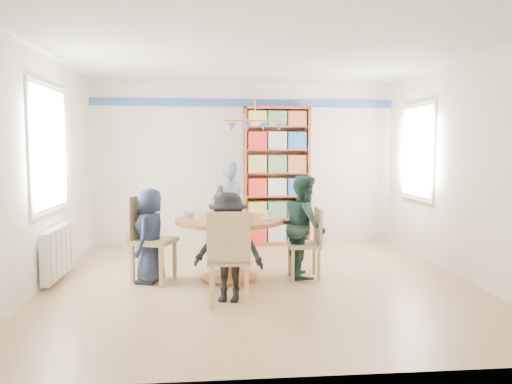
{
  "coord_description": "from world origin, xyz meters",
  "views": [
    {
      "loc": [
        -0.58,
        -5.82,
        1.6
      ],
      "look_at": [
        0.0,
        0.4,
        1.05
      ],
      "focal_mm": 35.0,
      "sensor_mm": 36.0,
      "label": 1
    }
  ],
  "objects": [
    {
      "name": "person_right",
      "position": [
        0.59,
        0.21,
        0.64
      ],
      "size": [
        0.5,
        0.63,
        1.28
      ],
      "primitive_type": "imported",
      "rotation": [
        0.0,
        0.0,
        1.55
      ],
      "color": "#183128",
      "rests_on": "ground"
    },
    {
      "name": "tableware",
      "position": [
        -0.37,
        0.2,
        0.82
      ],
      "size": [
        1.15,
        1.15,
        0.3
      ],
      "color": "white",
      "rests_on": "dining_table"
    },
    {
      "name": "dining_table",
      "position": [
        -0.35,
        0.17,
        0.56
      ],
      "size": [
        1.3,
        1.3,
        0.75
      ],
      "color": "brown",
      "rests_on": "ground"
    },
    {
      "name": "chair_near",
      "position": [
        -0.39,
        -0.88,
        0.54
      ],
      "size": [
        0.46,
        0.46,
        0.98
      ],
      "color": "tan",
      "rests_on": "ground"
    },
    {
      "name": "chair_left",
      "position": [
        -1.34,
        0.19,
        0.57
      ],
      "size": [
        0.59,
        0.59,
        1.04
      ],
      "color": "tan",
      "rests_on": "ground"
    },
    {
      "name": "ground",
      "position": [
        0.0,
        0.0,
        0.0
      ],
      "size": [
        5.0,
        5.0,
        0.0
      ],
      "primitive_type": "plane",
      "color": "tan"
    },
    {
      "name": "person_far",
      "position": [
        -0.32,
        1.09,
        0.71
      ],
      "size": [
        0.6,
        0.48,
        1.42
      ],
      "primitive_type": "imported",
      "rotation": [
        0.0,
        0.0,
        3.45
      ],
      "color": "gray",
      "rests_on": "ground"
    },
    {
      "name": "chair_far",
      "position": [
        -0.34,
        1.24,
        0.49
      ],
      "size": [
        0.47,
        0.47,
        0.89
      ],
      "color": "tan",
      "rests_on": "ground"
    },
    {
      "name": "chair_right",
      "position": [
        0.64,
        0.14,
        0.48
      ],
      "size": [
        0.4,
        0.4,
        0.87
      ],
      "color": "tan",
      "rests_on": "ground"
    },
    {
      "name": "person_near",
      "position": [
        -0.39,
        -0.71,
        0.57
      ],
      "size": [
        0.83,
        0.62,
        1.15
      ],
      "primitive_type": "imported",
      "rotation": [
        0.0,
        0.0,
        -0.3
      ],
      "color": "black",
      "rests_on": "ground"
    },
    {
      "name": "radiator",
      "position": [
        -2.42,
        0.3,
        0.35
      ],
      "size": [
        0.12,
        1.0,
        0.6
      ],
      "color": "silver",
      "rests_on": "ground"
    },
    {
      "name": "bookshelf",
      "position": [
        0.52,
        2.34,
        1.12
      ],
      "size": [
        1.08,
        0.33,
        2.28
      ],
      "color": "brown",
      "rests_on": "ground"
    },
    {
      "name": "room_shell",
      "position": [
        -0.26,
        0.87,
        1.65
      ],
      "size": [
        5.0,
        5.0,
        5.0
      ],
      "color": "white",
      "rests_on": "ground"
    },
    {
      "name": "person_left",
      "position": [
        -1.29,
        0.13,
        0.57
      ],
      "size": [
        0.47,
        0.62,
        1.13
      ],
      "primitive_type": "imported",
      "rotation": [
        0.0,
        0.0,
        -1.78
      ],
      "color": "#171E32",
      "rests_on": "ground"
    }
  ]
}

